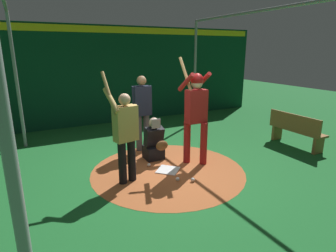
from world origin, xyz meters
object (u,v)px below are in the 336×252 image
(bench, at_px, (296,130))
(catcher, at_px, (154,143))
(baseball_0, at_px, (193,180))
(home_plate, at_px, (168,170))
(batter, at_px, (196,109))
(umpire, at_px, (142,109))
(visitor, at_px, (125,132))
(baseball_1, at_px, (178,179))
(baseball_2, at_px, (149,165))

(bench, bearing_deg, catcher, -103.61)
(catcher, relative_size, baseball_0, 13.12)
(catcher, xyz_separation_m, bench, (0.86, 3.55, 0.05))
(home_plate, distance_m, batter, 1.38)
(batter, xyz_separation_m, umpire, (-1.29, -0.67, -0.17))
(home_plate, relative_size, visitor, 0.21)
(batter, relative_size, catcher, 2.32)
(home_plate, distance_m, baseball_0, 0.69)
(batter, xyz_separation_m, baseball_1, (0.60, -0.76, -1.16))
(umpire, bearing_deg, baseball_0, 4.20)
(umpire, relative_size, bench, 1.23)
(bench, bearing_deg, batter, -95.09)
(bench, xyz_separation_m, baseball_1, (0.35, -3.63, -0.39))
(batter, height_order, baseball_2, batter)
(batter, bearing_deg, baseball_1, -51.62)
(baseball_0, distance_m, baseball_2, 1.12)
(baseball_0, bearing_deg, catcher, -173.27)
(catcher, bearing_deg, batter, 48.53)
(home_plate, relative_size, batter, 0.19)
(baseball_1, bearing_deg, batter, 128.38)
(catcher, height_order, visitor, visitor)
(umpire, xyz_separation_m, baseball_1, (1.90, -0.09, -0.99))
(baseball_0, bearing_deg, baseball_2, -156.36)
(batter, distance_m, umpire, 1.47)
(baseball_1, bearing_deg, visitor, -116.98)
(batter, bearing_deg, baseball_0, -34.58)
(umpire, relative_size, visitor, 0.89)
(catcher, relative_size, bench, 0.66)
(home_plate, distance_m, baseball_1, 0.51)
(batter, distance_m, bench, 2.98)
(baseball_0, distance_m, baseball_1, 0.28)
(visitor, xyz_separation_m, baseball_0, (0.59, 1.08, -0.93))
(catcher, distance_m, umpire, 0.94)
(home_plate, relative_size, umpire, 0.23)
(visitor, relative_size, baseball_2, 27.58)
(catcher, distance_m, baseball_1, 1.26)
(catcher, bearing_deg, baseball_1, -3.57)
(home_plate, height_order, bench, bench)
(bench, bearing_deg, umpire, -113.62)
(catcher, height_order, bench, catcher)
(umpire, relative_size, baseball_0, 24.55)
(batter, xyz_separation_m, baseball_2, (-0.26, -0.97, -1.16))
(home_plate, relative_size, catcher, 0.43)
(visitor, bearing_deg, baseball_0, 49.54)
(visitor, xyz_separation_m, bench, (0.08, 4.48, -0.53))
(umpire, bearing_deg, batter, 27.54)
(batter, relative_size, baseball_1, 30.48)
(catcher, distance_m, bench, 3.66)
(home_plate, bearing_deg, umpire, 178.94)
(umpire, height_order, baseball_1, umpire)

